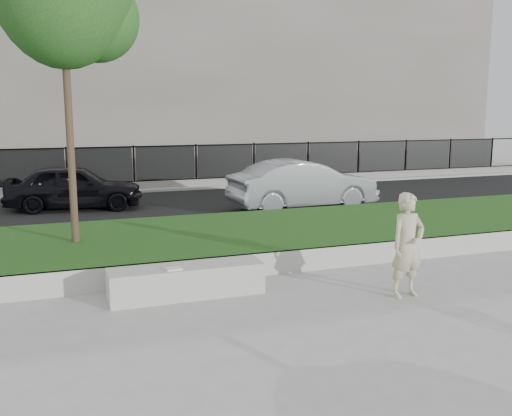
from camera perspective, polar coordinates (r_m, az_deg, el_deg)
name	(u,v)px	position (r m, az deg, el deg)	size (l,w,h in m)	color
ground	(283,294)	(9.00, 2.74, -8.55)	(90.00, 90.00, 0.00)	gray
grass_bank	(227,240)	(11.67, -2.92, -3.23)	(34.00, 4.00, 0.40)	black
grass_kerb	(260,264)	(9.87, 0.42, -5.66)	(34.00, 0.08, 0.40)	#A7A49C
street	(173,206)	(16.94, -8.35, 0.17)	(34.00, 7.00, 0.04)	black
far_pavement	(148,186)	(21.32, -10.79, 2.18)	(34.00, 3.00, 0.12)	gray
iron_fence	(152,176)	(20.28, -10.38, 3.19)	(32.00, 0.30, 1.50)	slate
building_facade	(120,62)	(28.16, -13.47, 13.99)	(34.00, 10.00, 10.00)	#5E5952
stone_bench	(187,281)	(8.87, -6.94, -7.25)	(2.36, 0.59, 0.48)	#A7A49C
man	(408,245)	(8.96, 14.92, -3.61)	(0.59, 0.38, 1.61)	#B7AF8D
book	(174,269)	(8.62, -8.25, -6.03)	(0.23, 0.17, 0.03)	silver
car_dark	(74,187)	(16.90, -17.70, 2.02)	(1.50, 3.73, 1.27)	black
car_silver	(303,184)	(16.23, 4.73, 2.36)	(1.47, 4.21, 1.39)	#95969D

